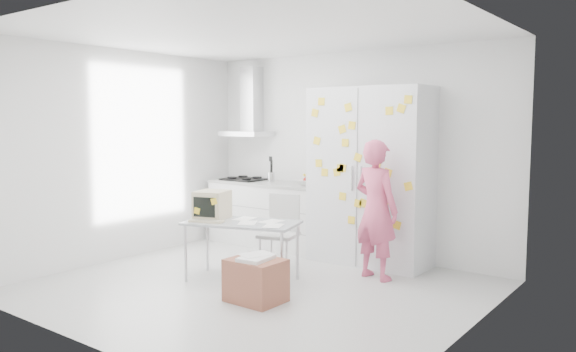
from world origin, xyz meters
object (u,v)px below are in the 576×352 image
Objects in this scene: person at (376,210)px; chair at (281,228)px; cardboard_box at (256,280)px; desk at (223,213)px.

person is 1.74× the size of chair.
cardboard_box is (0.51, -1.07, -0.29)m from chair.
chair is 1.23m from cardboard_box.
person is 1.65m from cardboard_box.
desk reaches higher than chair.
desk is 1.51× the size of chair.
person is 2.93× the size of cardboard_box.
cardboard_box is at bearing 81.97° from person.
chair is (0.33, 0.65, -0.24)m from desk.
chair reaches higher than cardboard_box.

